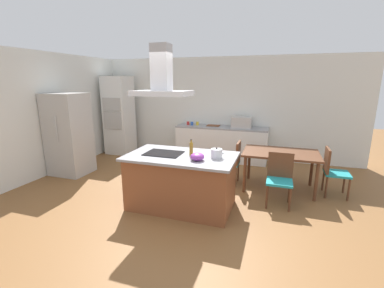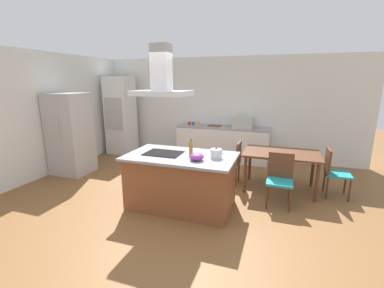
# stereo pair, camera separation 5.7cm
# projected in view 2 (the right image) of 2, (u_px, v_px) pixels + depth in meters

# --- Properties ---
(ground) EXTENTS (16.00, 16.00, 0.00)m
(ground) POSITION_uv_depth(u_px,v_px,m) (206.00, 176.00, 5.86)
(ground) COLOR brown
(wall_back) EXTENTS (7.20, 0.10, 2.70)m
(wall_back) POSITION_uv_depth(u_px,v_px,m) (224.00, 108.00, 7.15)
(wall_back) COLOR silver
(wall_back) RESTS_ON ground
(wall_left) EXTENTS (0.10, 8.80, 2.70)m
(wall_left) POSITION_uv_depth(u_px,v_px,m) (60.00, 113.00, 6.17)
(wall_left) COLOR silver
(wall_left) RESTS_ON ground
(kitchen_island) EXTENTS (1.78, 1.04, 0.90)m
(kitchen_island) POSITION_uv_depth(u_px,v_px,m) (181.00, 181.00, 4.37)
(kitchen_island) COLOR brown
(kitchen_island) RESTS_ON ground
(cooktop) EXTENTS (0.60, 0.44, 0.01)m
(cooktop) POSITION_uv_depth(u_px,v_px,m) (164.00, 153.00, 4.36)
(cooktop) COLOR black
(cooktop) RESTS_ON kitchen_island
(tea_kettle) EXTENTS (0.23, 0.18, 0.17)m
(tea_kettle) POSITION_uv_depth(u_px,v_px,m) (216.00, 153.00, 4.10)
(tea_kettle) COLOR silver
(tea_kettle) RESTS_ON kitchen_island
(olive_oil_bottle) EXTENTS (0.06, 0.06, 0.27)m
(olive_oil_bottle) POSITION_uv_depth(u_px,v_px,m) (191.00, 149.00, 4.21)
(olive_oil_bottle) COLOR olive
(olive_oil_bottle) RESTS_ON kitchen_island
(mixing_bowl) EXTENTS (0.21, 0.21, 0.12)m
(mixing_bowl) POSITION_uv_depth(u_px,v_px,m) (197.00, 157.00, 3.97)
(mixing_bowl) COLOR purple
(mixing_bowl) RESTS_ON kitchen_island
(back_counter) EXTENTS (2.40, 0.62, 0.90)m
(back_counter) POSITION_uv_depth(u_px,v_px,m) (222.00, 143.00, 7.00)
(back_counter) COLOR silver
(back_counter) RESTS_ON ground
(countertop_microwave) EXTENTS (0.50, 0.38, 0.28)m
(countertop_microwave) POSITION_uv_depth(u_px,v_px,m) (243.00, 122.00, 6.70)
(countertop_microwave) COLOR #B2AFAA
(countertop_microwave) RESTS_ON back_counter
(coffee_mug_red) EXTENTS (0.08, 0.08, 0.09)m
(coffee_mug_red) POSITION_uv_depth(u_px,v_px,m) (189.00, 123.00, 7.19)
(coffee_mug_red) COLOR red
(coffee_mug_red) RESTS_ON back_counter
(coffee_mug_blue) EXTENTS (0.08, 0.08, 0.09)m
(coffee_mug_blue) POSITION_uv_depth(u_px,v_px,m) (193.00, 124.00, 7.13)
(coffee_mug_blue) COLOR #2D56B2
(coffee_mug_blue) RESTS_ON back_counter
(coffee_mug_yellow) EXTENTS (0.08, 0.08, 0.09)m
(coffee_mug_yellow) POSITION_uv_depth(u_px,v_px,m) (199.00, 123.00, 7.14)
(coffee_mug_yellow) COLOR gold
(coffee_mug_yellow) RESTS_ON back_counter
(cutting_board) EXTENTS (0.34, 0.24, 0.02)m
(cutting_board) POSITION_uv_depth(u_px,v_px,m) (215.00, 126.00, 7.01)
(cutting_board) COLOR brown
(cutting_board) RESTS_ON back_counter
(wall_oven_stack) EXTENTS (0.70, 0.66, 2.20)m
(wall_oven_stack) POSITION_uv_depth(u_px,v_px,m) (121.00, 115.00, 7.57)
(wall_oven_stack) COLOR silver
(wall_oven_stack) RESTS_ON ground
(refrigerator) EXTENTS (0.80, 0.73, 1.82)m
(refrigerator) POSITION_uv_depth(u_px,v_px,m) (70.00, 134.00, 5.90)
(refrigerator) COLOR #B2AFAA
(refrigerator) RESTS_ON ground
(dining_table) EXTENTS (1.40, 0.90, 0.75)m
(dining_table) POSITION_uv_depth(u_px,v_px,m) (281.00, 157.00, 5.01)
(dining_table) COLOR #59331E
(dining_table) RESTS_ON ground
(chair_at_right_end) EXTENTS (0.42, 0.42, 0.89)m
(chair_at_right_end) POSITION_uv_depth(u_px,v_px,m) (333.00, 169.00, 4.76)
(chair_at_right_end) COLOR teal
(chair_at_right_end) RESTS_ON ground
(chair_facing_island) EXTENTS (0.42, 0.42, 0.89)m
(chair_facing_island) POSITION_uv_depth(u_px,v_px,m) (280.00, 176.00, 4.44)
(chair_facing_island) COLOR teal
(chair_facing_island) RESTS_ON ground
(chair_at_left_end) EXTENTS (0.42, 0.42, 0.89)m
(chair_at_left_end) POSITION_uv_depth(u_px,v_px,m) (233.00, 160.00, 5.34)
(chair_at_left_end) COLOR teal
(chair_at_left_end) RESTS_ON ground
(range_hood) EXTENTS (0.90, 0.55, 0.78)m
(range_hood) POSITION_uv_depth(u_px,v_px,m) (162.00, 79.00, 4.08)
(range_hood) COLOR #ADADB2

